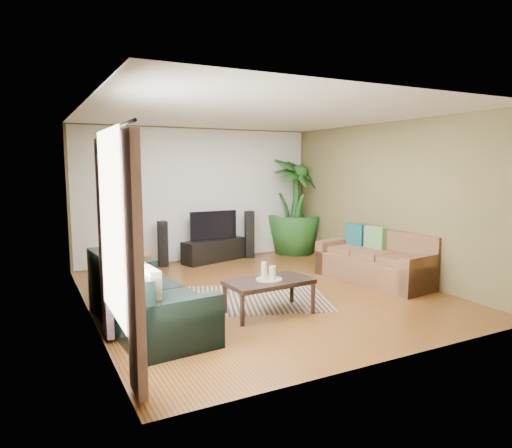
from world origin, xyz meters
TOP-DOWN VIEW (x-y plane):
  - floor at (0.00, 0.00)m, footprint 5.50×5.50m
  - ceiling at (0.00, 0.00)m, footprint 5.50×5.50m
  - wall_back at (0.00, 2.75)m, footprint 5.00×0.00m
  - wall_front at (0.00, -2.75)m, footprint 5.00×0.00m
  - wall_left at (-2.50, 0.00)m, footprint 0.00×5.50m
  - wall_right at (2.50, 0.00)m, footprint 0.00×5.50m
  - backwall_panel at (0.00, 2.74)m, footprint 4.90×0.00m
  - window_pane at (-2.48, -1.60)m, footprint 0.00×1.80m
  - curtain_near at (-2.43, -2.35)m, footprint 0.08×0.35m
  - curtain_far at (-2.43, -0.85)m, footprint 0.08×0.35m
  - curtain_rod at (-2.43, -1.60)m, footprint 0.03×1.90m
  - sofa_left at (-1.92, -0.65)m, footprint 1.12×2.26m
  - sofa_right at (2.02, -0.26)m, footprint 1.17×2.09m
  - area_rug at (-0.28, -0.20)m, footprint 2.56×2.17m
  - coffee_table at (-0.38, -0.91)m, footprint 1.16×0.68m
  - candle_tray at (-0.38, -0.91)m, footprint 0.35×0.35m
  - candle_tall at (-0.44, -0.88)m, footprint 0.07×0.07m
  - candle_mid at (-0.34, -0.95)m, footprint 0.07×0.07m
  - candle_short at (-0.31, -0.85)m, footprint 0.07×0.07m
  - tv_stand at (0.21, 2.50)m, footprint 1.41×0.76m
  - television at (0.21, 2.50)m, footprint 0.99×0.05m
  - speaker_left at (-0.84, 2.50)m, footprint 0.17×0.18m
  - speaker_right at (1.03, 2.50)m, footprint 0.22×0.24m
  - potted_plant at (2.13, 2.46)m, footprint 1.53×1.53m
  - plant_pot at (2.13, 2.46)m, footprint 0.39×0.39m
  - pedestal at (-1.42, 2.50)m, footprint 0.40×0.40m
  - vase at (-1.42, 2.50)m, footprint 0.32×0.32m
  - side_table at (-1.79, 1.05)m, footprint 0.58×0.58m

SIDE VIEW (x-z plane):
  - floor at x=0.00m, z-range 0.00..0.00m
  - area_rug at x=-0.28m, z-range 0.00..0.01m
  - plant_pot at x=2.13m, z-range 0.00..0.30m
  - pedestal at x=-1.42m, z-range 0.00..0.35m
  - tv_stand at x=0.21m, z-range 0.00..0.45m
  - coffee_table at x=-0.38m, z-range 0.00..0.46m
  - side_table at x=-1.79m, z-range 0.00..0.59m
  - sofa_left at x=-1.92m, z-range 0.00..0.85m
  - sofa_right at x=2.02m, z-range 0.00..0.85m
  - speaker_left at x=-0.84m, z-range 0.00..0.89m
  - candle_tray at x=-0.38m, z-range 0.46..0.47m
  - speaker_right at x=1.03m, z-range 0.00..0.99m
  - vase at x=-1.42m, z-range 0.28..0.73m
  - candle_short at x=-0.31m, z-range 0.47..0.62m
  - candle_mid at x=-0.34m, z-range 0.47..0.65m
  - candle_tall at x=-0.44m, z-range 0.47..0.70m
  - television at x=0.21m, z-range 0.45..1.03m
  - potted_plant at x=2.13m, z-range 0.00..2.12m
  - curtain_near at x=-2.43m, z-range 0.05..2.25m
  - curtain_far at x=-2.43m, z-range 0.05..2.25m
  - wall_left at x=-2.50m, z-range -1.40..4.10m
  - wall_right at x=2.50m, z-range -1.40..4.10m
  - wall_back at x=0.00m, z-range -1.15..3.85m
  - wall_front at x=0.00m, z-range -1.15..3.85m
  - backwall_panel at x=0.00m, z-range -1.10..3.80m
  - window_pane at x=-2.48m, z-range 0.50..2.30m
  - curtain_rod at x=-2.43m, z-range 2.28..2.31m
  - ceiling at x=0.00m, z-range 2.70..2.70m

